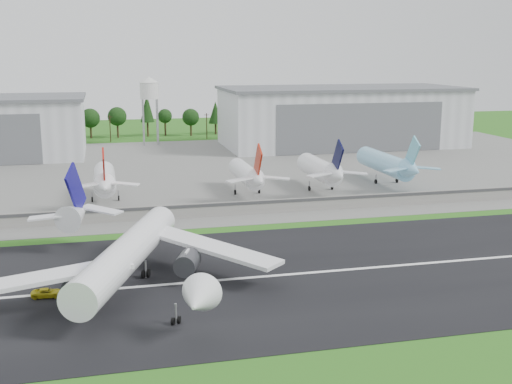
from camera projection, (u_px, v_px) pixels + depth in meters
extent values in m
plane|color=#1F5A15|center=(269.00, 298.00, 104.97)|extent=(600.00, 600.00, 0.00)
cube|color=black|center=(255.00, 278.00, 114.46)|extent=(320.00, 60.00, 0.10)
cube|color=white|center=(255.00, 277.00, 114.45)|extent=(220.00, 1.00, 0.02)
cube|color=slate|center=(181.00, 170.00, 219.01)|extent=(320.00, 150.00, 0.10)
cube|color=gray|center=(212.00, 210.00, 156.87)|extent=(240.00, 0.50, 3.50)
cube|color=#38383A|center=(213.00, 205.00, 156.32)|extent=(240.00, 0.12, 0.70)
cube|color=silver|center=(341.00, 118.00, 276.30)|extent=(100.00, 45.00, 24.00)
cube|color=#595B60|center=(342.00, 88.00, 273.62)|extent=(102.00, 47.00, 1.20)
cube|color=#595B60|center=(361.00, 128.00, 255.18)|extent=(70.00, 0.30, 19.68)
cylinder|color=#99999E|center=(144.00, 123.00, 274.01)|extent=(0.50, 0.50, 20.00)
cylinder|color=#99999E|center=(157.00, 121.00, 281.07)|extent=(0.50, 0.50, 20.00)
cylinder|color=silver|center=(149.00, 91.00, 274.68)|extent=(8.00, 8.00, 7.00)
cone|color=silver|center=(149.00, 80.00, 273.68)|extent=(8.40, 8.40, 2.40)
cylinder|color=white|center=(127.00, 253.00, 108.12)|extent=(20.47, 43.34, 5.80)
cone|color=white|center=(198.00, 300.00, 87.73)|extent=(7.50, 7.62, 5.80)
cone|color=white|center=(76.00, 214.00, 129.49)|extent=(8.25, 10.34, 5.51)
cube|color=#110B69|center=(76.00, 189.00, 127.96)|extent=(3.73, 9.14, 11.13)
cube|color=white|center=(211.00, 246.00, 114.73)|extent=(22.82, 24.46, 2.65)
cylinder|color=#333338|center=(187.00, 263.00, 110.89)|extent=(5.45, 6.47, 3.80)
cube|color=white|center=(101.00, 210.00, 131.69)|extent=(9.07, 8.06, 0.98)
cube|color=white|center=(41.00, 278.00, 98.59)|extent=(28.47, 9.36, 2.65)
cylinder|color=#333338|center=(80.00, 284.00, 100.67)|extent=(5.45, 6.47, 3.80)
cube|color=white|center=(52.00, 216.00, 126.30)|extent=(9.11, 3.51, 0.98)
cube|color=#99999E|center=(138.00, 286.00, 105.82)|extent=(19.64, 31.61, 3.20)
cylinder|color=black|center=(97.00, 283.00, 109.29)|extent=(0.89, 1.55, 1.50)
imported|color=gold|center=(47.00, 293.00, 105.12)|extent=(5.28, 2.74, 1.42)
cylinder|color=white|center=(105.00, 179.00, 173.98)|extent=(5.81, 24.00, 5.81)
cone|color=white|center=(105.00, 186.00, 159.04)|extent=(5.52, 7.00, 5.52)
cube|color=#9C140C|center=(104.00, 167.00, 158.49)|extent=(0.45, 8.59, 10.02)
cylinder|color=#99999E|center=(92.00, 197.00, 172.22)|extent=(0.32, 0.32, 3.00)
cylinder|color=#99999E|center=(119.00, 195.00, 173.81)|extent=(0.32, 0.32, 3.00)
cylinder|color=black|center=(92.00, 199.00, 172.37)|extent=(0.40, 1.40, 1.40)
cylinder|color=white|center=(246.00, 174.00, 182.97)|extent=(5.22, 24.00, 5.22)
cone|color=white|center=(258.00, 180.00, 168.03)|extent=(4.96, 7.00, 4.96)
cube|color=#A81F0C|center=(258.00, 162.00, 167.49)|extent=(0.45, 8.59, 10.02)
cylinder|color=#99999E|center=(235.00, 190.00, 181.15)|extent=(0.32, 0.32, 3.00)
cylinder|color=#99999E|center=(259.00, 188.00, 182.74)|extent=(0.32, 0.32, 3.00)
cylinder|color=black|center=(235.00, 192.00, 181.30)|extent=(0.40, 1.40, 1.40)
cylinder|color=white|center=(319.00, 169.00, 187.90)|extent=(6.04, 24.00, 6.04)
cone|color=white|center=(338.00, 175.00, 172.95)|extent=(5.74, 7.00, 5.74)
cube|color=black|center=(337.00, 157.00, 172.41)|extent=(0.45, 8.59, 10.02)
cylinder|color=#99999E|center=(309.00, 186.00, 186.16)|extent=(0.32, 0.32, 3.00)
cylinder|color=#99999E|center=(332.00, 185.00, 187.75)|extent=(0.32, 0.32, 3.00)
cylinder|color=black|center=(309.00, 188.00, 186.31)|extent=(0.40, 1.40, 1.40)
cylinder|color=#85C4E6|center=(384.00, 163.00, 197.87)|extent=(6.14, 30.00, 6.14)
cone|color=#85C4E6|center=(412.00, 170.00, 180.08)|extent=(5.84, 7.00, 5.84)
cube|color=#65B8CF|center=(412.00, 153.00, 179.54)|extent=(0.45, 8.59, 10.02)
cylinder|color=#99999E|center=(376.00, 179.00, 196.15)|extent=(0.32, 0.32, 3.00)
cylinder|color=#99999E|center=(397.00, 178.00, 197.74)|extent=(0.32, 0.32, 3.00)
cylinder|color=black|center=(376.00, 181.00, 196.30)|extent=(0.40, 1.40, 1.40)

